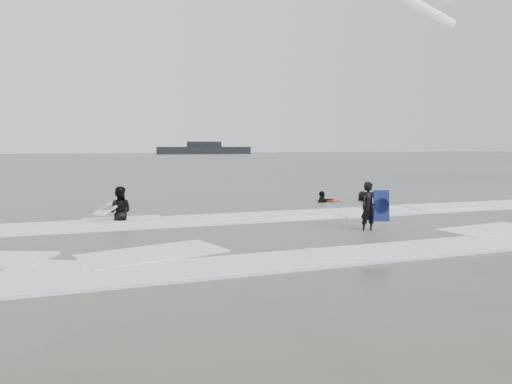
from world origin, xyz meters
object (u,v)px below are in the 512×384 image
object	(u,v)px
surfer_right_near	(322,203)
vessel_horizon	(204,150)
surfer_right_far	(363,202)
surfer_wading	(120,223)
surfer_centre	(368,232)

from	to	relation	value
surfer_right_near	vessel_horizon	world-z (taller)	vessel_horizon
vessel_horizon	surfer_right_near	bearing A→B (deg)	-101.07
surfer_right_far	surfer_right_near	bearing A→B (deg)	-19.75
surfer_right_near	surfer_right_far	distance (m)	2.04
surfer_wading	vessel_horizon	world-z (taller)	vessel_horizon
surfer_right_far	vessel_horizon	world-z (taller)	vessel_horizon
surfer_right_far	vessel_horizon	distance (m)	127.69
surfer_right_near	surfer_centre	bearing A→B (deg)	47.50
surfer_centre	surfer_right_far	distance (m)	8.33
surfer_wading	vessel_horizon	bearing A→B (deg)	-90.64
surfer_wading	surfer_right_near	bearing A→B (deg)	-148.67
surfer_right_near	surfer_right_far	size ratio (longest dim) A/B	1.03
surfer_centre	surfer_right_far	world-z (taller)	surfer_right_far
surfer_centre	surfer_right_near	world-z (taller)	surfer_right_near
surfer_centre	surfer_right_near	bearing A→B (deg)	66.30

